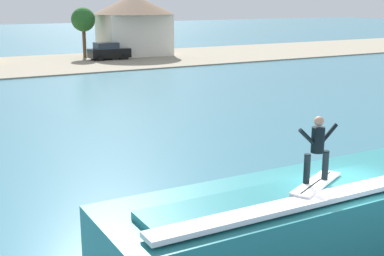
% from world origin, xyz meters
% --- Properties ---
extents(ground_plane, '(260.00, 260.00, 0.00)m').
position_xyz_m(ground_plane, '(0.00, 0.00, 0.00)').
color(ground_plane, '#366E82').
extents(wave_crest, '(10.11, 3.14, 1.74)m').
position_xyz_m(wave_crest, '(-1.02, 0.63, 0.82)').
color(wave_crest, teal).
rests_on(wave_crest, ground_plane).
extents(surfboard, '(2.10, 1.36, 0.06)m').
position_xyz_m(surfboard, '(-0.71, 0.26, 1.77)').
color(surfboard, white).
rests_on(surfboard, wave_crest).
extents(surfer, '(1.21, 0.32, 1.64)m').
position_xyz_m(surfer, '(-0.68, 0.33, 2.71)').
color(surfer, black).
rests_on(surfer, surfboard).
extents(shoreline_bank, '(120.00, 16.29, 0.12)m').
position_xyz_m(shoreline_bank, '(0.00, 42.08, 0.06)').
color(shoreline_bank, gray).
rests_on(shoreline_bank, ground_plane).
extents(car_far_shore, '(4.13, 2.23, 1.86)m').
position_xyz_m(car_far_shore, '(9.48, 42.55, 0.95)').
color(car_far_shore, black).
rests_on(car_far_shore, ground_plane).
extents(house_gabled_white, '(8.82, 8.82, 6.70)m').
position_xyz_m(house_gabled_white, '(13.49, 45.15, 3.91)').
color(house_gabled_white, silver).
rests_on(house_gabled_white, ground_plane).
extents(tree_short_bushy, '(2.50, 2.50, 5.34)m').
position_xyz_m(tree_short_bushy, '(7.91, 45.52, 4.02)').
color(tree_short_bushy, brown).
rests_on(tree_short_bushy, ground_plane).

